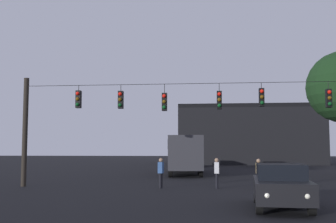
{
  "coord_description": "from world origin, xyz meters",
  "views": [
    {
      "loc": [
        0.83,
        -7.73,
        2.05
      ],
      "look_at": [
        -1.34,
        13.97,
        4.01
      ],
      "focal_mm": 44.35,
      "sensor_mm": 36.0,
      "label": 1
    }
  ],
  "objects_px": {
    "city_bus": "(185,151)",
    "pedestrian_crossing_center": "(217,171)",
    "car_far_left": "(194,160)",
    "pedestrian_crossing_left": "(259,172)",
    "pedestrian_crossing_right": "(161,171)",
    "car_near_right": "(281,185)"
  },
  "relations": [
    {
      "from": "city_bus",
      "to": "pedestrian_crossing_center",
      "type": "height_order",
      "value": "city_bus"
    },
    {
      "from": "city_bus",
      "to": "car_far_left",
      "type": "xyz_separation_m",
      "value": [
        0.27,
        12.22,
        -1.07
      ]
    },
    {
      "from": "city_bus",
      "to": "pedestrian_crossing_left",
      "type": "distance_m",
      "value": 13.25
    },
    {
      "from": "city_bus",
      "to": "pedestrian_crossing_center",
      "type": "relative_size",
      "value": 7.15
    },
    {
      "from": "pedestrian_crossing_right",
      "to": "car_near_right",
      "type": "bearing_deg",
      "value": -53.84
    },
    {
      "from": "car_near_right",
      "to": "car_far_left",
      "type": "distance_m",
      "value": 31.99
    },
    {
      "from": "pedestrian_crossing_left",
      "to": "pedestrian_crossing_right",
      "type": "xyz_separation_m",
      "value": [
        -5.05,
        -0.25,
        0.02
      ]
    },
    {
      "from": "pedestrian_crossing_left",
      "to": "pedestrian_crossing_right",
      "type": "height_order",
      "value": "pedestrian_crossing_right"
    },
    {
      "from": "car_far_left",
      "to": "pedestrian_crossing_left",
      "type": "distance_m",
      "value": 24.99
    },
    {
      "from": "city_bus",
      "to": "pedestrian_crossing_center",
      "type": "xyz_separation_m",
      "value": [
        2.4,
        -12.54,
        -0.99
      ]
    },
    {
      "from": "car_near_right",
      "to": "pedestrian_crossing_right",
      "type": "relative_size",
      "value": 2.85
    },
    {
      "from": "pedestrian_crossing_center",
      "to": "pedestrian_crossing_left",
      "type": "bearing_deg",
      "value": 3.68
    },
    {
      "from": "car_far_left",
      "to": "pedestrian_crossing_left",
      "type": "xyz_separation_m",
      "value": [
        4.28,
        -24.63,
        0.06
      ]
    },
    {
      "from": "city_bus",
      "to": "car_far_left",
      "type": "distance_m",
      "value": 12.27
    },
    {
      "from": "pedestrian_crossing_left",
      "to": "pedestrian_crossing_center",
      "type": "height_order",
      "value": "pedestrian_crossing_center"
    },
    {
      "from": "pedestrian_crossing_left",
      "to": "pedestrian_crossing_center",
      "type": "relative_size",
      "value": 0.98
    },
    {
      "from": "city_bus",
      "to": "pedestrian_crossing_right",
      "type": "relative_size",
      "value": 7.15
    },
    {
      "from": "car_near_right",
      "to": "pedestrian_crossing_right",
      "type": "bearing_deg",
      "value": 126.16
    },
    {
      "from": "pedestrian_crossing_center",
      "to": "car_far_left",
      "type": "bearing_deg",
      "value": 94.9
    },
    {
      "from": "car_near_right",
      "to": "pedestrian_crossing_right",
      "type": "height_order",
      "value": "pedestrian_crossing_right"
    },
    {
      "from": "city_bus",
      "to": "pedestrian_crossing_left",
      "type": "relative_size",
      "value": 7.3
    },
    {
      "from": "pedestrian_crossing_center",
      "to": "car_near_right",
      "type": "bearing_deg",
      "value": -73.25
    }
  ]
}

